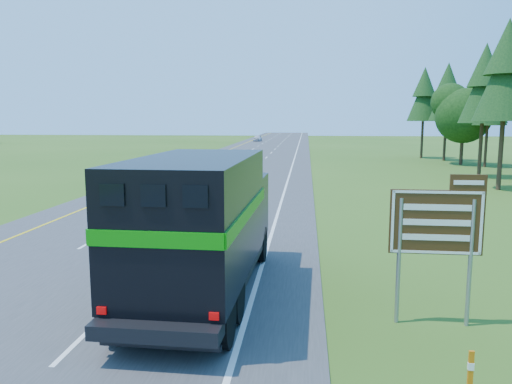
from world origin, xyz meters
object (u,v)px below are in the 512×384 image
Objects in this scene: white_suv at (189,162)px; exit_sign at (438,228)px; horse_truck at (202,222)px; far_car at (258,138)px.

exit_sign is (14.27, -34.21, 1.45)m from white_suv.
horse_truck is at bearing -71.11° from white_suv.
horse_truck is 33.92m from white_suv.
far_car is (-7.96, 97.76, -1.48)m from horse_truck.
exit_sign reaches higher than white_suv.
white_suv is 37.10m from exit_sign.
horse_truck reaches higher than far_car.
horse_truck is 1.33× the size of white_suv.
white_suv is at bearing 105.53° from horse_truck.
white_suv is at bearing -86.94° from far_car.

